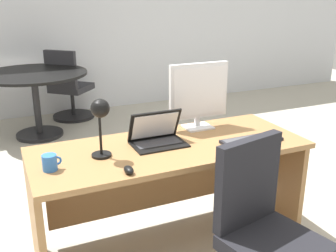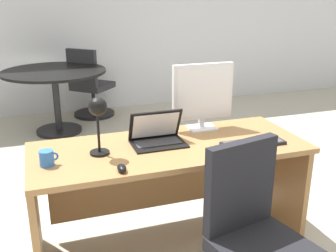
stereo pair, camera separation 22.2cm
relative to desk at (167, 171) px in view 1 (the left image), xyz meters
name	(u,v)px [view 1 (the left image)]	position (x,y,z in m)	size (l,w,h in m)	color
ground	(110,161)	(0.00, 1.45, -0.52)	(12.00, 12.00, 0.00)	#B7B2A3
back_wall	(63,11)	(0.00, 3.46, 0.88)	(10.00, 0.10, 2.80)	silver
desk	(167,171)	(0.00, 0.00, 0.00)	(1.77, 0.71, 0.72)	#9E7042
monitor	(199,93)	(0.32, 0.18, 0.47)	(0.44, 0.16, 0.47)	silver
laptop	(156,133)	(-0.06, 0.03, 0.27)	(0.34, 0.24, 0.22)	black
keyboard	(251,140)	(0.51, -0.21, 0.22)	(0.42, 0.14, 0.02)	black
mouse	(129,170)	(-0.38, -0.33, 0.23)	(0.05, 0.09, 0.04)	black
desk_lamp	(100,116)	(-0.45, -0.07, 0.47)	(0.12, 0.14, 0.36)	black
coffee_mug	(50,163)	(-0.76, -0.12, 0.25)	(0.11, 0.08, 0.09)	blue
office_chair	(265,245)	(0.23, -0.78, -0.14)	(0.56, 0.57, 0.94)	black
meeting_table	(35,88)	(-0.56, 2.54, 0.07)	(1.22, 1.22, 0.77)	black
meeting_chair_near	(69,91)	(-0.08, 3.07, -0.13)	(0.65, 0.66, 0.95)	black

